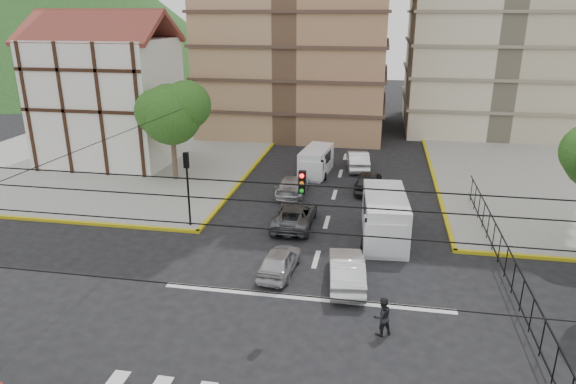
% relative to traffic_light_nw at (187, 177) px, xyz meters
% --- Properties ---
extents(ground, '(160.00, 160.00, 0.00)m').
position_rel_traffic_light_nw_xyz_m(ground, '(7.80, -7.80, -3.11)').
color(ground, black).
rests_on(ground, ground).
extents(sidewalk_nw, '(26.00, 26.00, 0.15)m').
position_rel_traffic_light_nw_xyz_m(sidewalk_nw, '(-12.20, 12.20, -3.04)').
color(sidewalk_nw, gray).
rests_on(sidewalk_nw, ground).
extents(stop_line, '(13.00, 0.40, 0.01)m').
position_rel_traffic_light_nw_xyz_m(stop_line, '(7.80, -6.60, -3.11)').
color(stop_line, silver).
rests_on(stop_line, ground).
extents(tudor_building, '(10.80, 8.05, 12.23)m').
position_rel_traffic_light_nw_xyz_m(tudor_building, '(-11.20, 12.20, 2.14)').
color(tudor_building, silver).
rests_on(tudor_building, ground).
extents(distant_hill, '(70.00, 70.00, 28.00)m').
position_rel_traffic_light_nw_xyz_m(distant_hill, '(-47.20, 62.20, 10.89)').
color(distant_hill, '#1A4C19').
rests_on(distant_hill, ground).
extents(park_fence, '(0.10, 22.50, 1.66)m').
position_rel_traffic_light_nw_xyz_m(park_fence, '(16.80, -3.30, -3.11)').
color(park_fence, black).
rests_on(park_fence, ground).
extents(tree_tudor, '(5.39, 4.40, 7.43)m').
position_rel_traffic_light_nw_xyz_m(tree_tudor, '(-4.10, 8.21, 2.11)').
color(tree_tudor, '#473828').
rests_on(tree_tudor, ground).
extents(traffic_light_nw, '(0.28, 0.22, 4.40)m').
position_rel_traffic_light_nw_xyz_m(traffic_light_nw, '(0.00, 0.00, 0.00)').
color(traffic_light_nw, black).
rests_on(traffic_light_nw, ground).
extents(traffic_light_hanging, '(18.00, 9.12, 0.92)m').
position_rel_traffic_light_nw_xyz_m(traffic_light_hanging, '(7.80, -9.84, 2.79)').
color(traffic_light_hanging, black).
rests_on(traffic_light_hanging, ground).
extents(van_right_lane, '(2.62, 5.81, 2.55)m').
position_rel_traffic_light_nw_xyz_m(van_right_lane, '(11.17, 0.16, -1.87)').
color(van_right_lane, silver).
rests_on(van_right_lane, ground).
extents(van_left_lane, '(2.31, 4.74, 2.05)m').
position_rel_traffic_light_nw_xyz_m(van_left_lane, '(5.91, 11.50, -2.12)').
color(van_left_lane, silver).
rests_on(van_left_lane, ground).
extents(car_silver_front_left, '(1.79, 3.86, 1.28)m').
position_rel_traffic_light_nw_xyz_m(car_silver_front_left, '(6.23, -4.51, -2.47)').
color(car_silver_front_left, '#ACABB0').
rests_on(car_silver_front_left, ground).
extents(car_white_front_right, '(2.06, 4.61, 1.47)m').
position_rel_traffic_light_nw_xyz_m(car_white_front_right, '(9.49, -5.03, -2.38)').
color(car_white_front_right, silver).
rests_on(car_white_front_right, ground).
extents(car_grey_mid_left, '(2.26, 4.84, 1.34)m').
position_rel_traffic_light_nw_xyz_m(car_grey_mid_left, '(5.97, 1.35, -2.44)').
color(car_grey_mid_left, '#505257').
rests_on(car_grey_mid_left, ground).
extents(car_silver_rear_left, '(1.92, 4.54, 1.31)m').
position_rel_traffic_light_nw_xyz_m(car_silver_rear_left, '(4.93, 6.77, -2.46)').
color(car_silver_rear_left, '#B2B3B7').
rests_on(car_silver_rear_left, ground).
extents(car_darkgrey_mid_right, '(2.00, 4.44, 1.48)m').
position_rel_traffic_light_nw_xyz_m(car_darkgrey_mid_right, '(10.05, 8.41, -2.37)').
color(car_darkgrey_mid_right, '#232426').
rests_on(car_darkgrey_mid_right, ground).
extents(car_white_rear_right, '(2.17, 4.74, 1.51)m').
position_rel_traffic_light_nw_xyz_m(car_white_rear_right, '(9.04, 13.68, -2.36)').
color(car_white_rear_right, silver).
rests_on(car_white_rear_right, ground).
extents(pedestrian_crosswalk, '(0.98, 0.92, 1.61)m').
position_rel_traffic_light_nw_xyz_m(pedestrian_crosswalk, '(11.13, -8.75, -2.31)').
color(pedestrian_crosswalk, black).
rests_on(pedestrian_crosswalk, ground).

